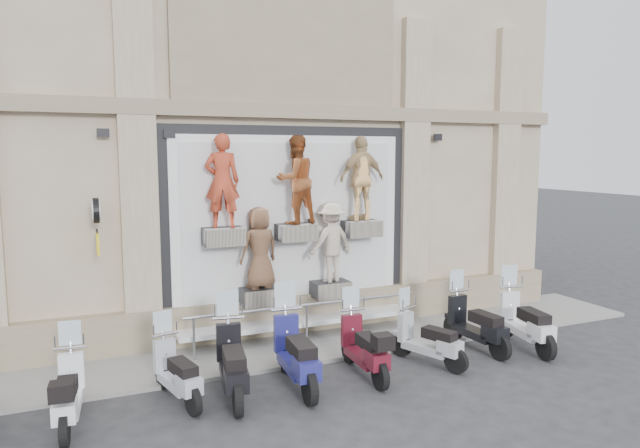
{
  "coord_description": "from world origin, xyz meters",
  "views": [
    {
      "loc": [
        -4.23,
        -8.51,
        3.97
      ],
      "look_at": [
        0.26,
        1.9,
        2.56
      ],
      "focal_mm": 32.0,
      "sensor_mm": 36.0,
      "label": 1
    }
  ],
  "objects_px": {
    "guard_rail": "(307,326)",
    "clock_sign_bracket": "(96,219)",
    "scooter_h": "(476,313)",
    "scooter_d": "(232,349)",
    "scooter_c": "(176,360)",
    "scooter_g": "(428,329)",
    "scooter_b": "(68,379)",
    "scooter_e": "(296,339)",
    "scooter_f": "(364,335)",
    "scooter_i": "(526,310)"
  },
  "relations": [
    {
      "from": "scooter_d",
      "to": "scooter_g",
      "type": "relative_size",
      "value": 1.17
    },
    {
      "from": "scooter_g",
      "to": "scooter_i",
      "type": "relative_size",
      "value": 0.86
    },
    {
      "from": "clock_sign_bracket",
      "to": "scooter_b",
      "type": "relative_size",
      "value": 0.58
    },
    {
      "from": "scooter_c",
      "to": "scooter_h",
      "type": "bearing_deg",
      "value": -12.15
    },
    {
      "from": "guard_rail",
      "to": "clock_sign_bracket",
      "type": "xyz_separation_m",
      "value": [
        -3.9,
        0.47,
        2.34
      ]
    },
    {
      "from": "clock_sign_bracket",
      "to": "scooter_g",
      "type": "height_order",
      "value": "clock_sign_bracket"
    },
    {
      "from": "guard_rail",
      "to": "clock_sign_bracket",
      "type": "distance_m",
      "value": 4.57
    },
    {
      "from": "guard_rail",
      "to": "clock_sign_bracket",
      "type": "bearing_deg",
      "value": 173.16
    },
    {
      "from": "clock_sign_bracket",
      "to": "scooter_h",
      "type": "distance_m",
      "value": 7.55
    },
    {
      "from": "scooter_b",
      "to": "scooter_i",
      "type": "relative_size",
      "value": 0.88
    },
    {
      "from": "scooter_b",
      "to": "scooter_h",
      "type": "relative_size",
      "value": 0.92
    },
    {
      "from": "scooter_e",
      "to": "guard_rail",
      "type": "bearing_deg",
      "value": 67.28
    },
    {
      "from": "clock_sign_bracket",
      "to": "scooter_d",
      "type": "xyz_separation_m",
      "value": [
        1.89,
        -2.2,
        -1.99
      ]
    },
    {
      "from": "scooter_c",
      "to": "scooter_e",
      "type": "bearing_deg",
      "value": -19.17
    },
    {
      "from": "scooter_c",
      "to": "scooter_h",
      "type": "distance_m",
      "value": 5.99
    },
    {
      "from": "clock_sign_bracket",
      "to": "scooter_f",
      "type": "relative_size",
      "value": 0.55
    },
    {
      "from": "scooter_h",
      "to": "scooter_d",
      "type": "bearing_deg",
      "value": 179.74
    },
    {
      "from": "scooter_g",
      "to": "scooter_h",
      "type": "relative_size",
      "value": 0.9
    },
    {
      "from": "guard_rail",
      "to": "scooter_h",
      "type": "height_order",
      "value": "scooter_h"
    },
    {
      "from": "scooter_d",
      "to": "scooter_i",
      "type": "relative_size",
      "value": 1.01
    },
    {
      "from": "guard_rail",
      "to": "scooter_b",
      "type": "xyz_separation_m",
      "value": [
        -4.46,
        -1.77,
        0.25
      ]
    },
    {
      "from": "guard_rail",
      "to": "clock_sign_bracket",
      "type": "height_order",
      "value": "clock_sign_bracket"
    },
    {
      "from": "clock_sign_bracket",
      "to": "scooter_b",
      "type": "distance_m",
      "value": 3.11
    },
    {
      "from": "scooter_b",
      "to": "scooter_f",
      "type": "distance_m",
      "value": 4.85
    },
    {
      "from": "scooter_h",
      "to": "scooter_g",
      "type": "bearing_deg",
      "value": -170.13
    },
    {
      "from": "scooter_i",
      "to": "scooter_f",
      "type": "bearing_deg",
      "value": -170.08
    },
    {
      "from": "scooter_c",
      "to": "scooter_i",
      "type": "xyz_separation_m",
      "value": [
        6.97,
        -0.23,
        0.12
      ]
    },
    {
      "from": "scooter_b",
      "to": "scooter_d",
      "type": "relative_size",
      "value": 0.87
    },
    {
      "from": "scooter_d",
      "to": "scooter_f",
      "type": "bearing_deg",
      "value": 7.6
    },
    {
      "from": "scooter_f",
      "to": "scooter_i",
      "type": "height_order",
      "value": "scooter_i"
    },
    {
      "from": "scooter_b",
      "to": "scooter_g",
      "type": "xyz_separation_m",
      "value": [
        6.2,
        -0.02,
        -0.02
      ]
    },
    {
      "from": "guard_rail",
      "to": "scooter_i",
      "type": "relative_size",
      "value": 2.55
    },
    {
      "from": "scooter_c",
      "to": "scooter_f",
      "type": "xyz_separation_m",
      "value": [
        3.26,
        -0.23,
        0.06
      ]
    },
    {
      "from": "scooter_h",
      "to": "scooter_e",
      "type": "bearing_deg",
      "value": -178.96
    },
    {
      "from": "guard_rail",
      "to": "scooter_d",
      "type": "distance_m",
      "value": 2.67
    },
    {
      "from": "guard_rail",
      "to": "scooter_g",
      "type": "distance_m",
      "value": 2.5
    },
    {
      "from": "scooter_c",
      "to": "guard_rail",
      "type": "bearing_deg",
      "value": 15.42
    },
    {
      "from": "clock_sign_bracket",
      "to": "scooter_h",
      "type": "relative_size",
      "value": 0.54
    },
    {
      "from": "guard_rail",
      "to": "scooter_i",
      "type": "xyz_separation_m",
      "value": [
        4.09,
        -1.79,
        0.34
      ]
    },
    {
      "from": "scooter_b",
      "to": "scooter_e",
      "type": "height_order",
      "value": "scooter_e"
    },
    {
      "from": "scooter_b",
      "to": "scooter_g",
      "type": "bearing_deg",
      "value": 5.06
    },
    {
      "from": "scooter_e",
      "to": "scooter_c",
      "type": "bearing_deg",
      "value": 178.32
    },
    {
      "from": "clock_sign_bracket",
      "to": "scooter_c",
      "type": "height_order",
      "value": "clock_sign_bracket"
    },
    {
      "from": "guard_rail",
      "to": "scooter_e",
      "type": "xyz_separation_m",
      "value": [
        -0.91,
        -1.77,
        0.38
      ]
    },
    {
      "from": "scooter_g",
      "to": "scooter_i",
      "type": "xyz_separation_m",
      "value": [
        2.35,
        -0.01,
        0.11
      ]
    },
    {
      "from": "clock_sign_bracket",
      "to": "scooter_f",
      "type": "height_order",
      "value": "clock_sign_bracket"
    },
    {
      "from": "scooter_b",
      "to": "scooter_e",
      "type": "distance_m",
      "value": 3.56
    },
    {
      "from": "guard_rail",
      "to": "scooter_g",
      "type": "bearing_deg",
      "value": -45.69
    },
    {
      "from": "clock_sign_bracket",
      "to": "guard_rail",
      "type": "bearing_deg",
      "value": -6.84
    },
    {
      "from": "scooter_h",
      "to": "scooter_i",
      "type": "relative_size",
      "value": 0.96
    }
  ]
}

